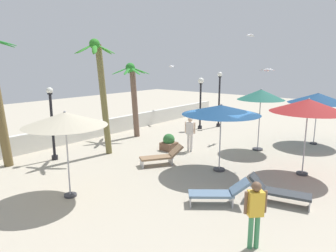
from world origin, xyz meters
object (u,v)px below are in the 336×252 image
seagull_1 (171,66)px  planter (169,143)px  patio_umbrella_1 (261,95)px  palm_tree_2 (133,91)px  seagull_2 (267,70)px  lamp_post_2 (219,96)px  guest_0 (255,208)px  lamp_post_0 (201,96)px  lounge_chair_0 (279,192)px  patio_umbrella_3 (221,110)px  guest_1 (190,131)px  patio_umbrella_2 (308,106)px  patio_umbrella_4 (318,98)px  lounge_chair_2 (162,156)px  seagull_0 (250,35)px  patio_umbrella_0 (65,119)px  palm_tree_1 (101,86)px  lounge_chair_1 (219,193)px  lamp_post_3 (52,122)px

seagull_1 → planter: bearing=-142.6°
patio_umbrella_1 → palm_tree_2: size_ratio=0.71×
palm_tree_2 → planter: size_ratio=5.18×
patio_umbrella_1 → seagull_2: bearing=-152.3°
lamp_post_2 → guest_0: lamp_post_2 is taller
lamp_post_0 → lamp_post_2: (1.40, -0.62, -0.06)m
lounge_chair_0 → planter: 7.01m
patio_umbrella_3 → guest_1: bearing=59.0°
lamp_post_0 → seagull_1: seagull_1 is taller
patio_umbrella_2 → lounge_chair_0: patio_umbrella_2 is taller
lounge_chair_0 → patio_umbrella_1: bearing=29.0°
guest_1 → patio_umbrella_4: bearing=-39.6°
patio_umbrella_4 → guest_0: bearing=-172.7°
lounge_chair_2 → seagull_1: (8.23, 5.97, 3.74)m
planter → seagull_1: bearing=37.4°
guest_1 → seagull_0: size_ratio=1.93×
patio_umbrella_0 → palm_tree_2: size_ratio=0.66×
patio_umbrella_3 → planter: bearing=73.3°
guest_1 → patio_umbrella_0: bearing=179.6°
lounge_chair_2 → seagull_2: seagull_2 is taller
seagull_0 → seagull_1: 6.83m
lamp_post_2 → seagull_0: bearing=-119.3°
seagull_0 → lounge_chair_0: bearing=-148.3°
patio_umbrella_4 → palm_tree_1: palm_tree_1 is taller
palm_tree_2 → patio_umbrella_0: bearing=-149.5°
patio_umbrella_2 → seagull_0: seagull_0 is taller
lounge_chair_0 → lounge_chair_1: bearing=132.4°
patio_umbrella_4 → lamp_post_3: lamp_post_3 is taller
palm_tree_2 → lamp_post_3: bearing=-177.2°
lamp_post_2 → planter: (-6.76, -0.98, -1.77)m
patio_umbrella_1 → patio_umbrella_2: 3.61m
lamp_post_2 → guest_1: (-6.28, -1.96, -1.09)m
seagull_1 → patio_umbrella_2: bearing=-116.7°
patio_umbrella_0 → lounge_chair_2: 4.96m
patio_umbrella_4 → palm_tree_2: palm_tree_2 is taller
lamp_post_0 → seagull_2: 7.68m
patio_umbrella_2 → patio_umbrella_3: size_ratio=0.98×
lamp_post_3 → guest_0: (-0.79, -10.03, -0.74)m
guest_1 → lounge_chair_0: bearing=-118.3°
patio_umbrella_3 → lounge_chair_1: (-2.78, -1.56, -2.15)m
palm_tree_2 → guest_1: 4.69m
lounge_chair_0 → lounge_chair_1: size_ratio=1.08×
patio_umbrella_1 → lounge_chair_1: bearing=-167.0°
lamp_post_2 → guest_1: bearing=-162.7°
patio_umbrella_0 → patio_umbrella_4: bearing=-20.2°
seagull_0 → seagull_1: size_ratio=0.80×
patio_umbrella_0 → lounge_chair_2: size_ratio=1.55×
patio_umbrella_4 → guest_1: bearing=140.4°
seagull_1 → lamp_post_0: bearing=-105.1°
palm_tree_1 → lounge_chair_0: size_ratio=2.78×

